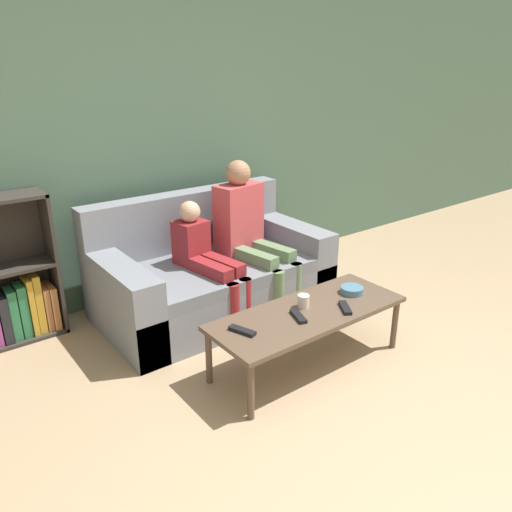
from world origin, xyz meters
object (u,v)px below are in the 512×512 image
object	(u,v)px
coffee_table	(308,316)
tv_remote_2	(298,316)
person_adult	(247,226)
person_child	(206,258)
tv_remote_0	(242,331)
tv_remote_1	(345,308)
bookshelf	(13,287)
couch	(211,274)
snack_bowl	(352,290)
cup_near	(303,301)

from	to	relation	value
coffee_table	tv_remote_2	bearing A→B (deg)	-164.50
person_adult	person_child	world-z (taller)	person_adult
person_child	tv_remote_0	world-z (taller)	person_child
tv_remote_1	coffee_table	bearing A→B (deg)	-179.42
coffee_table	tv_remote_1	world-z (taller)	tv_remote_1
coffee_table	person_child	xyz separation A→B (m)	(-0.19, 0.89, 0.16)
bookshelf	person_adult	xyz separation A→B (m)	(1.61, -0.55, 0.27)
couch	person_child	bearing A→B (deg)	-130.07
coffee_table	person_adult	bearing A→B (deg)	76.63
bookshelf	coffee_table	xyz separation A→B (m)	(1.38, -1.50, -0.03)
bookshelf	snack_bowl	distance (m)	2.33
tv_remote_1	tv_remote_0	bearing A→B (deg)	-160.11
cup_near	tv_remote_1	world-z (taller)	cup_near
person_adult	tv_remote_0	xyz separation A→B (m)	(-0.72, -0.92, -0.26)
person_adult	tv_remote_1	xyz separation A→B (m)	(-0.03, -1.08, -0.26)
cup_near	snack_bowl	world-z (taller)	cup_near
bookshelf	tv_remote_0	bearing A→B (deg)	-58.64
couch	person_child	size ratio (longest dim) A/B	1.92
bookshelf	tv_remote_1	size ratio (longest dim) A/B	6.10
bookshelf	person_child	world-z (taller)	bookshelf
coffee_table	tv_remote_0	world-z (taller)	tv_remote_0
couch	snack_bowl	world-z (taller)	couch
tv_remote_1	cup_near	bearing A→B (deg)	170.07
tv_remote_1	snack_bowl	size ratio (longest dim) A/B	1.11
bookshelf	tv_remote_1	world-z (taller)	bookshelf
person_adult	tv_remote_0	size ratio (longest dim) A/B	6.54
cup_near	coffee_table	bearing A→B (deg)	-94.85
tv_remote_0	tv_remote_1	world-z (taller)	same
coffee_table	tv_remote_2	distance (m)	0.13
bookshelf	tv_remote_0	distance (m)	1.72
cup_near	person_child	bearing A→B (deg)	103.07
bookshelf	person_child	size ratio (longest dim) A/B	1.14
person_adult	couch	bearing A→B (deg)	151.89
cup_near	snack_bowl	xyz separation A→B (m)	(0.40, -0.04, -0.02)
tv_remote_1	snack_bowl	distance (m)	0.25
person_child	cup_near	size ratio (longest dim) A/B	10.54
couch	person_adult	size ratio (longest dim) A/B	1.50
couch	tv_remote_2	size ratio (longest dim) A/B	9.82
tv_remote_0	tv_remote_1	size ratio (longest dim) A/B	1.04
couch	person_adult	distance (m)	0.47
bookshelf	snack_bowl	bearing A→B (deg)	-39.80
snack_bowl	person_adult	bearing A→B (deg)	100.72
tv_remote_0	snack_bowl	bearing A→B (deg)	-20.67
coffee_table	tv_remote_2	world-z (taller)	tv_remote_2
bookshelf	tv_remote_1	distance (m)	2.27
tv_remote_2	bookshelf	bearing A→B (deg)	148.91
person_adult	tv_remote_1	bearing A→B (deg)	-100.82
bookshelf	tv_remote_2	xyz separation A→B (m)	(1.27, -1.53, 0.01)
tv_remote_0	snack_bowl	xyz separation A→B (m)	(0.89, -0.02, 0.01)
cup_near	couch	bearing A→B (deg)	93.24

